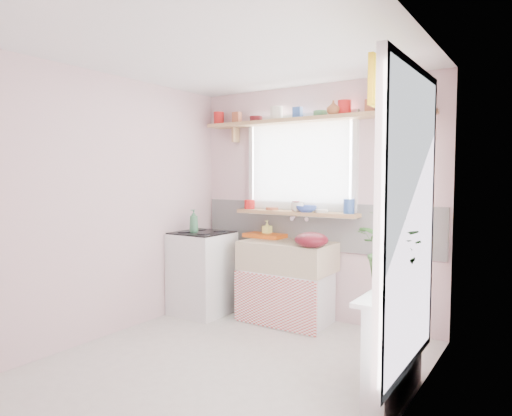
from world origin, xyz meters
The scene contains 19 objects.
room centered at (0.66, 0.86, 1.37)m, with size 3.20×3.20×3.20m.
sink_unit centered at (-0.15, 1.29, 0.43)m, with size 0.95×0.65×1.11m.
cooker centered at (-1.10, 1.05, 0.46)m, with size 0.58×0.58×0.93m.
radiator_ledge centered at (1.30, 0.20, 0.40)m, with size 0.22×0.95×0.78m.
windowsill centered at (-0.15, 1.48, 1.14)m, with size 1.40×0.22×0.04m, color tan.
pine_shelf centered at (0.00, 1.47, 2.12)m, with size 2.52×0.24×0.04m, color tan.
shelf_crockery centered at (-0.02, 1.47, 2.19)m, with size 2.47×0.11×0.12m.
sill_crockery centered at (-0.15, 1.48, 1.22)m, with size 1.35×0.11×0.12m.
dish_tray centered at (-0.53, 1.50, 0.87)m, with size 0.45×0.34×0.04m, color #D75813.
colander centered at (0.22, 1.10, 0.92)m, with size 0.32×0.32×0.15m, color #590F19.
jade_plant centered at (1.28, 0.21, 1.04)m, with size 0.47×0.41×0.53m, color #2E5A24.
fruit_bowl centered at (1.21, 0.60, 0.81)m, with size 0.27×0.27×0.07m, color silver.
herb_pot centered at (1.33, 0.22, 0.88)m, with size 0.11×0.07×0.21m, color #376528.
soap_bottle_sink centered at (-0.53, 1.50, 0.94)m, with size 0.08×0.09×0.19m, color #FAFB6F.
sill_cup centered at (-0.10, 1.42, 1.21)m, with size 0.13×0.13×0.10m, color white.
sill_bowl centered at (0.01, 1.42, 1.19)m, with size 0.21×0.21×0.07m, color #3855B6.
shelf_vase centered at (0.30, 1.41, 2.21)m, with size 0.13×0.13×0.14m, color #9B572F.
cooker_bottle centered at (-1.14, 0.96, 1.04)m, with size 0.10×0.10×0.25m, color #3B774F.
fruit centered at (1.22, 0.61, 0.87)m, with size 0.20×0.14×0.10m.
Camera 1 is at (2.16, -2.82, 1.53)m, focal length 32.00 mm.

